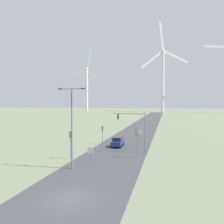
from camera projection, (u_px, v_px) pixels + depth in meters
ground_plane at (70, 199)px, 18.82m from camera, size 600.00×600.00×0.00m
road_surface at (139, 130)px, 65.32m from camera, size 10.00×240.00×0.01m
streetlamp at (72, 118)px, 27.08m from camera, size 3.74×0.32×10.10m
stop_sign_near at (91, 153)px, 28.69m from camera, size 0.81×0.07×2.38m
stop_sign_far at (139, 135)px, 43.00m from camera, size 0.81×0.07×2.81m
traffic_light_post_near_left at (71, 139)px, 31.90m from camera, size 0.28×0.33×4.08m
traffic_light_post_near_right at (137, 137)px, 32.47m from camera, size 0.28×0.33×4.30m
traffic_light_post_mid_left at (102, 131)px, 43.27m from camera, size 0.28×0.34×3.58m
traffic_light_mast_overhead at (134, 123)px, 36.33m from camera, size 5.41×0.35×6.67m
car_approaching at (118, 142)px, 40.90m from camera, size 1.88×4.10×1.83m
wind_turbine_far_left at (87, 84)px, 216.76m from camera, size 39.40×7.68×63.90m
wind_turbine_left at (163, 74)px, 184.18m from camera, size 38.92×18.35×76.02m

